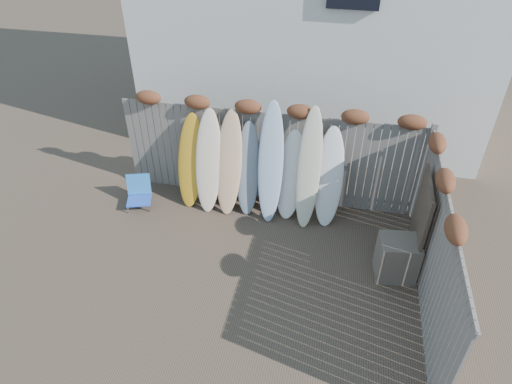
% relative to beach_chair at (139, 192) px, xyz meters
% --- Properties ---
extents(ground, '(80.00, 80.00, 0.00)m').
position_rel_beach_chair_xyz_m(ground, '(2.57, -1.61, -0.30)').
color(ground, '#493A2D').
extents(back_fence, '(6.05, 0.28, 2.24)m').
position_rel_beach_chair_xyz_m(back_fence, '(2.63, 0.78, 0.89)').
color(back_fence, slate).
rests_on(back_fence, ground).
extents(right_fence, '(0.28, 4.40, 2.24)m').
position_rel_beach_chair_xyz_m(right_fence, '(5.56, -1.36, 0.84)').
color(right_fence, slate).
rests_on(right_fence, ground).
extents(beach_chair, '(0.61, 0.64, 0.64)m').
position_rel_beach_chair_xyz_m(beach_chair, '(0.00, 0.00, 0.00)').
color(beach_chair, blue).
rests_on(beach_chair, ground).
extents(wooden_crate, '(0.72, 0.63, 0.77)m').
position_rel_beach_chair_xyz_m(wooden_crate, '(5.15, -0.96, 0.09)').
color(wooden_crate, '#443D33').
rests_on(wooden_crate, ground).
extents(lattice_panel, '(0.07, 1.17, 1.75)m').
position_rel_beach_chair_xyz_m(lattice_panel, '(5.44, -0.57, 0.58)').
color(lattice_panel, brown).
rests_on(lattice_panel, ground).
extents(surfboard_0, '(0.58, 0.71, 1.90)m').
position_rel_beach_chair_xyz_m(surfboard_0, '(1.05, 0.39, 0.65)').
color(surfboard_0, orange).
rests_on(surfboard_0, ground).
extents(surfboard_1, '(0.54, 0.74, 2.05)m').
position_rel_beach_chair_xyz_m(surfboard_1, '(1.44, 0.34, 0.73)').
color(surfboard_1, beige).
rests_on(surfboard_1, ground).
extents(surfboard_2, '(0.55, 0.75, 2.07)m').
position_rel_beach_chair_xyz_m(surfboard_2, '(1.87, 0.34, 0.74)').
color(surfboard_2, '#E5B783').
rests_on(surfboard_2, ground).
extents(surfboard_3, '(0.53, 0.70, 1.86)m').
position_rel_beach_chair_xyz_m(surfboard_3, '(2.24, 0.38, 0.63)').
color(surfboard_3, slate).
rests_on(surfboard_3, ground).
extents(surfboard_4, '(0.55, 0.85, 2.32)m').
position_rel_beach_chair_xyz_m(surfboard_4, '(2.70, 0.33, 0.86)').
color(surfboard_4, '#97ADC8').
rests_on(surfboard_4, ground).
extents(surfboard_5, '(0.60, 0.68, 1.77)m').
position_rel_beach_chair_xyz_m(surfboard_5, '(3.08, 0.40, 0.58)').
color(surfboard_5, white).
rests_on(surfboard_5, ground).
extents(surfboard_6, '(0.45, 0.81, 2.30)m').
position_rel_beach_chair_xyz_m(surfboard_6, '(3.44, 0.30, 0.85)').
color(surfboard_6, beige).
rests_on(surfboard_6, ground).
extents(surfboard_7, '(0.58, 0.72, 1.93)m').
position_rel_beach_chair_xyz_m(surfboard_7, '(3.83, 0.36, 0.67)').
color(surfboard_7, silver).
rests_on(surfboard_7, ground).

